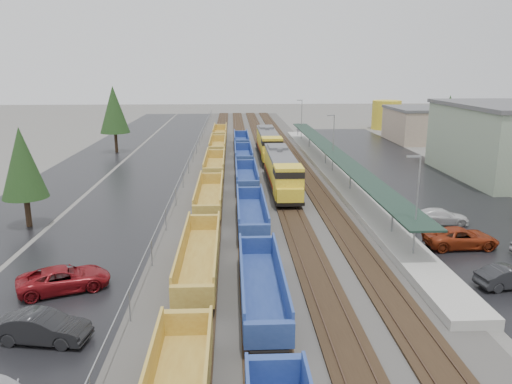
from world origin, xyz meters
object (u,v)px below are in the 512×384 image
well_string_yellow (210,197)px  parked_car_west_b (42,328)px  parked_car_east_a (509,277)px  locomotive_lead (282,171)px  storage_tank (386,115)px  well_string_blue (251,214)px  parked_car_east_b (461,238)px  locomotive_trail (268,144)px  parked_car_east_c (441,217)px  parked_car_west_c (64,279)px

well_string_yellow → parked_car_west_b: size_ratio=23.41×
parked_car_east_a → well_string_yellow: bearing=35.4°
locomotive_lead → parked_car_east_a: (12.26, -26.66, -1.61)m
well_string_yellow → storage_tank: storage_tank is taller
well_string_blue → parked_car_east_b: well_string_blue is taller
storage_tank → parked_car_east_a: (-17.46, -84.07, -2.52)m
locomotive_trail → well_string_blue: size_ratio=0.18×
locomotive_trail → parked_car_east_b: bearing=-72.9°
well_string_yellow → parked_car_west_b: bearing=-106.9°
locomotive_trail → well_string_blue: 34.25m
parked_car_east_c → storage_tank: bearing=-8.5°
locomotive_lead → parked_car_west_c: 30.61m
well_string_yellow → parked_car_east_c: (21.27, -6.55, -0.43)m
parked_car_east_c → locomotive_lead: bearing=49.6°
storage_tank → parked_car_east_a: bearing=-101.7°
parked_car_west_b → parked_car_east_a: 28.40m
well_string_blue → storage_tank: 78.09m
well_string_blue → parked_car_east_b: bearing=-21.0°
well_string_yellow → parked_car_west_c: (-8.52, -19.02, -0.35)m
well_string_blue → locomotive_trail: bearing=83.3°
parked_car_east_b → locomotive_lead: bearing=31.0°
parked_car_east_c → well_string_blue: bearing=93.8°
storage_tank → parked_car_east_c: bearing=-103.1°
well_string_blue → parked_car_east_b: 17.56m
storage_tank → well_string_blue: bearing=-115.6°
locomotive_lead → locomotive_trail: 21.00m
locomotive_lead → parked_car_east_b: locomotive_lead is taller
parked_car_west_c → parked_car_east_b: (28.91, 6.45, 0.01)m
locomotive_trail → parked_car_west_b: size_ratio=3.95×
locomotive_lead → parked_car_west_b: locomotive_lead is taller
parked_car_west_c → parked_car_east_b: bearing=-99.3°
storage_tank → parked_car_west_c: (-46.23, -83.14, -2.45)m
parked_car_west_b → storage_tank: bearing=-17.5°
well_string_yellow → well_string_blue: well_string_yellow is taller
locomotive_lead → locomotive_trail: bearing=90.0°
locomotive_lead → storage_tank: bearing=62.6°
locomotive_lead → parked_car_east_a: locomotive_lead is taller
well_string_blue → storage_tank: (33.72, 70.41, 2.12)m
storage_tank → parked_car_west_c: storage_tank is taller
locomotive_trail → well_string_blue: locomotive_trail is taller
locomotive_trail → storage_tank: (29.72, 36.41, 0.91)m
locomotive_lead → parked_car_east_b: size_ratio=3.34×
storage_tank → well_string_yellow: bearing=-120.5°
locomotive_trail → parked_car_east_b: locomotive_trail is taller
locomotive_trail → parked_car_west_c: (-16.52, -46.73, -1.54)m
well_string_blue → parked_car_west_c: 17.86m
storage_tank → parked_car_east_c: 72.59m
parked_car_west_c → parked_car_east_a: (28.78, -0.93, -0.06)m
parked_car_east_c → well_string_yellow: bearing=77.5°
parked_car_west_c → parked_car_east_a: size_ratio=1.29×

